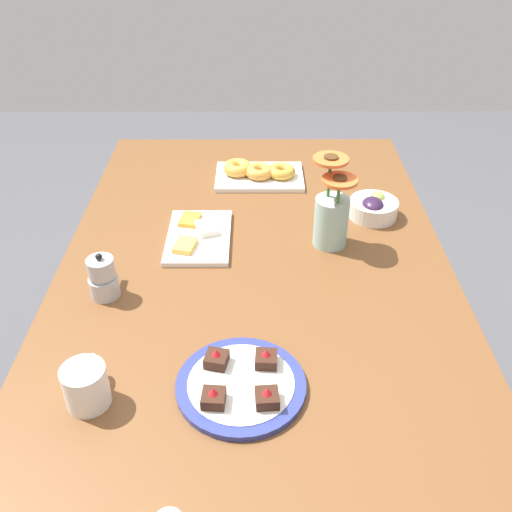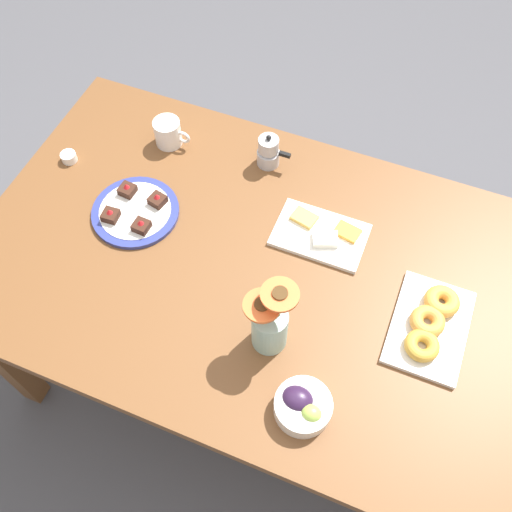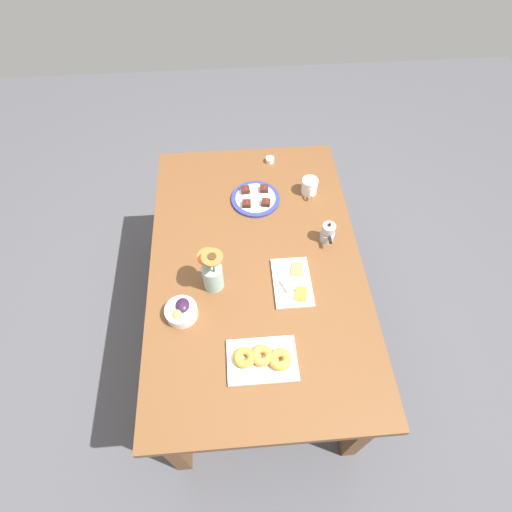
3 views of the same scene
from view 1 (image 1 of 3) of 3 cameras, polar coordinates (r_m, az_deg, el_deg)
name	(u,v)px [view 1 (image 1 of 3)]	position (r m, az deg, el deg)	size (l,w,h in m)	color
ground_plane	(256,450)	(1.97, 0.00, -18.82)	(6.00, 6.00, 0.00)	#4C4C51
dining_table	(256,295)	(1.49, 0.00, -3.93)	(1.60, 1.00, 0.74)	brown
coffee_mug	(87,385)	(1.14, -16.54, -12.27)	(0.12, 0.08, 0.09)	white
grape_bowl	(374,207)	(1.67, 11.73, 4.78)	(0.14, 0.14, 0.07)	white
cheese_platter	(199,236)	(1.56, -5.74, 2.02)	(0.26, 0.17, 0.03)	white
croissant_platter	(259,173)	(1.85, 0.31, 8.29)	(0.19, 0.28, 0.05)	white
dessert_plate	(242,384)	(1.14, -1.41, -12.69)	(0.26, 0.26, 0.05)	navy
flower_vase	(332,216)	(1.50, 7.63, 4.01)	(0.12, 0.11, 0.25)	#99C1B7
moka_pot	(104,278)	(1.38, -14.97, -2.15)	(0.11, 0.07, 0.12)	#B7B7BC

